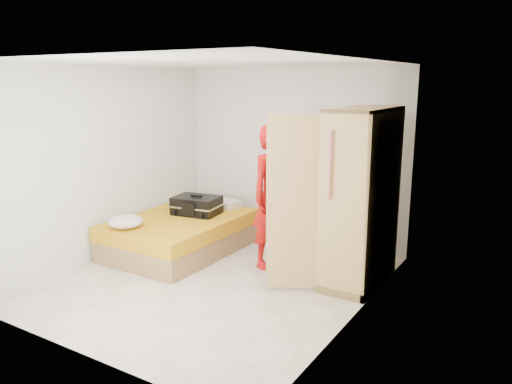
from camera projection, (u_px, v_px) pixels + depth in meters
The scene contains 7 objects.
room at pixel (213, 176), 5.85m from camera, with size 4.00×4.02×2.60m.
bed at pixel (180, 234), 7.12m from camera, with size 1.42×2.02×0.50m.
wardrobe at pixel (356, 202), 5.87m from camera, with size 1.11×1.46×2.10m.
person at pixel (274, 197), 6.43m from camera, with size 0.68×0.45×1.87m, color #B6170B.
suitcase at pixel (197, 205), 7.24m from camera, with size 0.73×0.58×0.29m.
round_cushion at pixel (126, 221), 6.56m from camera, with size 0.45×0.45×0.17m, color silver.
pillow at pixel (223, 203), 7.69m from camera, with size 0.57×0.29×0.10m, color silver.
Camera 1 is at (3.44, -4.63, 2.41)m, focal length 35.00 mm.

